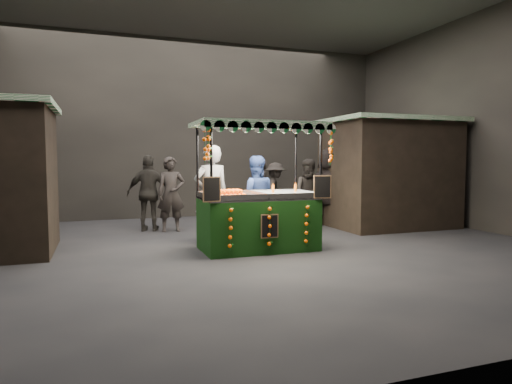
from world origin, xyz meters
name	(u,v)px	position (x,y,z in m)	size (l,w,h in m)	color
ground	(232,250)	(0.00, 0.00, 0.00)	(12.00, 12.00, 0.00)	black
market_hall	(231,59)	(0.00, 0.00, 3.38)	(12.10, 10.10, 5.05)	black
neighbour_stall_right	(388,173)	(4.40, 1.50, 1.31)	(3.00, 2.20, 2.60)	black
juice_stall	(259,211)	(0.47, -0.15, 0.70)	(2.35, 1.38, 2.28)	black
vendor_grey	(211,194)	(-0.17, 0.83, 0.95)	(0.74, 0.53, 1.90)	slate
vendor_blue	(255,198)	(0.74, 0.85, 0.85)	(0.94, 0.80, 1.70)	navy
shopper_0	(171,194)	(-0.70, 2.47, 0.85)	(0.63, 0.43, 1.69)	#282321
shopper_1	(310,194)	(2.45, 1.80, 0.82)	(1.00, 0.93, 1.64)	black
shopper_2	(149,193)	(-1.16, 2.69, 0.87)	(1.09, 0.70, 1.73)	#282420
shopper_3	(275,191)	(2.34, 3.72, 0.77)	(0.93, 1.15, 1.55)	black
shopper_4	(32,191)	(-3.60, 3.07, 0.95)	(1.10, 0.95, 1.90)	black
shopper_5	(329,187)	(3.08, 2.06, 0.95)	(1.24, 1.84, 1.91)	#2B2423
shopper_6	(261,187)	(2.25, 4.60, 0.81)	(0.44, 0.62, 1.63)	#292521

